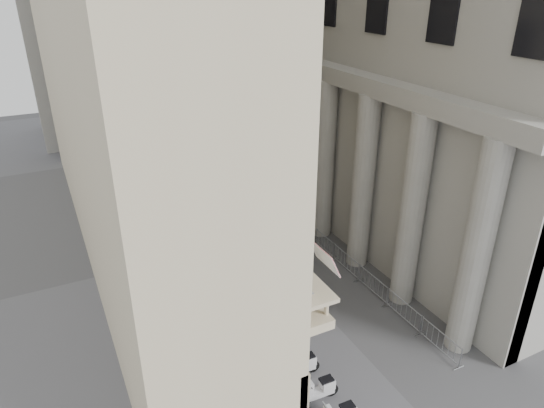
{
  "coord_description": "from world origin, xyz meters",
  "views": [
    {
      "loc": [
        -11.16,
        -5.85,
        15.5
      ],
      "look_at": [
        -0.9,
        14.94,
        4.5
      ],
      "focal_mm": 32.0,
      "sensor_mm": 36.0,
      "label": 1
    }
  ],
  "objects_px": {
    "security_tent": "(157,162)",
    "pedestrian_b": "(218,186)",
    "street_lamp": "(167,142)",
    "info_kiosk": "(192,202)",
    "pedestrian_a": "(225,192)"
  },
  "relations": [
    {
      "from": "security_tent",
      "to": "street_lamp",
      "type": "relative_size",
      "value": 0.42
    },
    {
      "from": "pedestrian_b",
      "to": "pedestrian_a",
      "type": "bearing_deg",
      "value": 112.71
    },
    {
      "from": "pedestrian_a",
      "to": "pedestrian_b",
      "type": "relative_size",
      "value": 1.03
    },
    {
      "from": "street_lamp",
      "to": "pedestrian_a",
      "type": "bearing_deg",
      "value": -17.75
    },
    {
      "from": "street_lamp",
      "to": "info_kiosk",
      "type": "xyz_separation_m",
      "value": [
        1.19,
        -0.54,
        -4.48
      ]
    },
    {
      "from": "security_tent",
      "to": "street_lamp",
      "type": "height_order",
      "value": "street_lamp"
    },
    {
      "from": "pedestrian_a",
      "to": "security_tent",
      "type": "bearing_deg",
      "value": -60.11
    },
    {
      "from": "security_tent",
      "to": "info_kiosk",
      "type": "xyz_separation_m",
      "value": [
        1.11,
        -4.69,
        -1.66
      ]
    },
    {
      "from": "security_tent",
      "to": "pedestrian_b",
      "type": "xyz_separation_m",
      "value": [
        3.71,
        -2.99,
        -1.59
      ]
    },
    {
      "from": "info_kiosk",
      "to": "pedestrian_b",
      "type": "height_order",
      "value": "pedestrian_b"
    },
    {
      "from": "street_lamp",
      "to": "info_kiosk",
      "type": "distance_m",
      "value": 4.67
    },
    {
      "from": "street_lamp",
      "to": "pedestrian_b",
      "type": "height_order",
      "value": "street_lamp"
    },
    {
      "from": "street_lamp",
      "to": "info_kiosk",
      "type": "relative_size",
      "value": 5.34
    },
    {
      "from": "security_tent",
      "to": "info_kiosk",
      "type": "height_order",
      "value": "security_tent"
    },
    {
      "from": "security_tent",
      "to": "street_lamp",
      "type": "xyz_separation_m",
      "value": [
        -0.08,
        -4.14,
        2.82
      ]
    }
  ]
}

